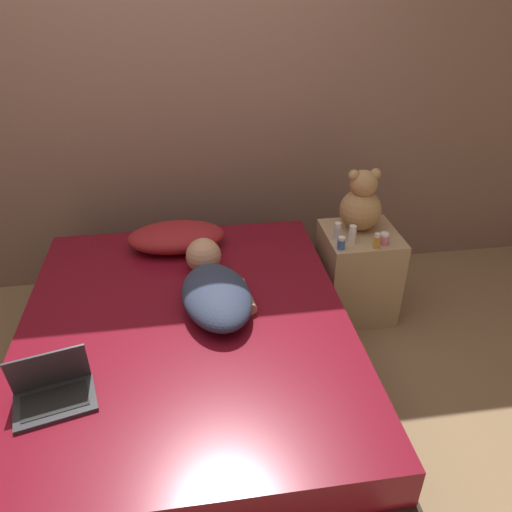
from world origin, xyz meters
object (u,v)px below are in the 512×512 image
object	(u,v)px
person_lying	(214,287)
laptop	(53,390)
pillow	(176,237)
bottle_white	(352,234)
bottle_clear	(337,232)
teddy_bear	(361,204)
bottle_blue	(341,243)
bottle_amber	(377,241)
bottle_pink	(384,239)

from	to	relation	value
person_lying	laptop	xyz separation A→B (m)	(-0.66, -0.55, -0.03)
pillow	person_lying	distance (m)	0.58
pillow	bottle_white	bearing A→B (deg)	-10.74
bottle_white	bottle_clear	bearing A→B (deg)	151.22
person_lying	teddy_bear	size ratio (longest dim) A/B	1.94
person_lying	bottle_blue	distance (m)	0.79
pillow	teddy_bear	distance (m)	1.09
teddy_bear	bottle_clear	world-z (taller)	teddy_bear
teddy_bear	bottle_blue	world-z (taller)	teddy_bear
person_lying	bottle_clear	xyz separation A→B (m)	(0.74, 0.40, 0.03)
laptop	teddy_bear	bearing A→B (deg)	20.33
bottle_blue	teddy_bear	bearing A→B (deg)	51.48
bottle_clear	bottle_amber	bearing A→B (deg)	-31.60
pillow	teddy_bear	xyz separation A→B (m)	(1.08, -0.03, 0.15)
person_lying	bottle_blue	world-z (taller)	person_lying
laptop	teddy_bear	size ratio (longest dim) A/B	0.89
pillow	bottle_white	size ratio (longest dim) A/B	5.25
bottle_white	bottle_amber	size ratio (longest dim) A/B	1.19
laptop	bottle_clear	xyz separation A→B (m)	(1.40, 0.95, 0.06)
teddy_bear	person_lying	bearing A→B (deg)	-150.16
person_lying	laptop	world-z (taller)	laptop
pillow	bottle_pink	distance (m)	1.19
person_lying	bottle_pink	xyz separation A→B (m)	(0.99, 0.32, 0.01)
bottle_amber	pillow	bearing A→B (deg)	166.55
bottle_amber	person_lying	bearing A→B (deg)	-163.05
bottle_pink	bottle_blue	size ratio (longest dim) A/B	0.90
person_lying	bottle_white	world-z (taller)	person_lying
teddy_bear	bottle_pink	size ratio (longest dim) A/B	5.58
laptop	teddy_bear	distance (m)	1.91
bottle_pink	bottle_amber	distance (m)	0.07
bottle_pink	bottle_blue	bearing A→B (deg)	-175.67
bottle_clear	bottle_amber	size ratio (longest dim) A/B	1.23
teddy_bear	bottle_white	world-z (taller)	teddy_bear
person_lying	bottle_white	xyz separation A→B (m)	(0.81, 0.36, 0.03)
bottle_clear	person_lying	bearing A→B (deg)	-151.40
person_lying	bottle_blue	bearing A→B (deg)	15.64
pillow	bottle_amber	world-z (taller)	bottle_amber
laptop	bottle_pink	size ratio (longest dim) A/B	4.98
bottle_white	bottle_pink	world-z (taller)	bottle_white
bottle_white	bottle_pink	bearing A→B (deg)	-13.35
bottle_pink	bottle_clear	world-z (taller)	bottle_clear
person_lying	teddy_bear	world-z (taller)	teddy_bear
teddy_bear	bottle_amber	size ratio (longest dim) A/B	4.22
bottle_white	bottle_pink	size ratio (longest dim) A/B	1.57
teddy_bear	bottle_amber	bearing A→B (deg)	-84.45
bottle_pink	bottle_amber	world-z (taller)	bottle_amber
bottle_blue	bottle_clear	world-z (taller)	bottle_clear
laptop	bottle_blue	bearing A→B (deg)	17.39
bottle_pink	bottle_clear	bearing A→B (deg)	161.70
person_lying	bottle_white	size ratio (longest dim) A/B	6.88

